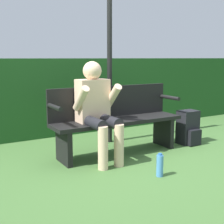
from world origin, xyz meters
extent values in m
plane|color=#426B33|center=(0.00, 0.00, 0.00)|extent=(40.00, 40.00, 0.00)
cube|color=#1E4C1E|center=(0.00, 1.44, 0.59)|extent=(12.00, 0.46, 1.19)
cube|color=black|center=(0.00, 0.00, 0.42)|extent=(1.70, 0.41, 0.05)
cube|color=black|center=(0.00, 0.19, 0.64)|extent=(1.70, 0.04, 0.40)
cube|color=black|center=(-0.73, 0.00, 0.20)|extent=(0.06, 0.37, 0.40)
cube|color=black|center=(0.73, 0.00, 0.20)|extent=(0.06, 0.37, 0.40)
cylinder|color=black|center=(-0.82, 0.00, 0.66)|extent=(0.05, 0.37, 0.05)
cylinder|color=black|center=(0.82, 0.00, 0.66)|extent=(0.05, 0.37, 0.05)
cube|color=beige|center=(-0.34, 0.04, 0.70)|extent=(0.37, 0.22, 0.51)
sphere|color=beige|center=(-0.34, 0.04, 1.05)|extent=(0.22, 0.22, 0.22)
cylinder|color=black|center=(-0.44, -0.18, 0.48)|extent=(0.13, 0.44, 0.13)
cylinder|color=black|center=(-0.23, -0.18, 0.48)|extent=(0.13, 0.44, 0.13)
cylinder|color=beige|center=(-0.44, -0.39, 0.24)|extent=(0.11, 0.11, 0.48)
cylinder|color=beige|center=(-0.23, -0.39, 0.24)|extent=(0.11, 0.11, 0.48)
cylinder|color=beige|center=(-0.54, -0.08, 0.75)|extent=(0.09, 0.31, 0.31)
cylinder|color=beige|center=(-0.13, -0.08, 0.75)|extent=(0.09, 0.31, 0.31)
cube|color=black|center=(1.09, -0.09, 0.24)|extent=(0.27, 0.20, 0.47)
cube|color=black|center=(1.09, -0.23, 0.12)|extent=(0.20, 0.07, 0.21)
cylinder|color=#4C8CCC|center=(-0.04, -0.87, 0.11)|extent=(0.07, 0.07, 0.22)
cylinder|color=#2D66B2|center=(-0.04, -0.87, 0.23)|extent=(0.04, 0.04, 0.02)
cylinder|color=black|center=(0.19, 0.55, 1.34)|extent=(0.07, 0.07, 2.67)
camera|label=1|loc=(-2.00, -3.23, 1.20)|focal=50.00mm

